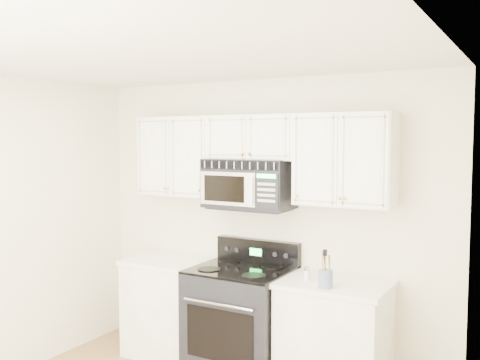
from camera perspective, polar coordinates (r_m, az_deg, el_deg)
The scene contains 9 objects.
room at distance 3.50m, azimuth -10.74°, elevation -8.25°, with size 3.51×3.51×2.61m.
base_cabinet_left at distance 5.29m, azimuth -6.99°, elevation -13.63°, with size 0.86×0.65×0.92m.
base_cabinet_right at distance 4.57m, azimuth 10.03°, elevation -16.62°, with size 0.86×0.65×0.92m.
range at distance 4.85m, azimuth 0.15°, elevation -14.57°, with size 0.83×0.75×1.14m.
upper_cabinets at distance 4.73m, azimuth 1.71°, elevation 2.85°, with size 2.44×0.37×0.75m.
microwave at distance 4.74m, azimuth 0.95°, elevation -0.38°, with size 0.78×0.44×0.43m.
utensil_crock at distance 4.22m, azimuth 9.13°, elevation -10.28°, with size 0.11×0.11×0.30m.
shaker_salt at distance 4.40m, azimuth 7.14°, elevation -9.97°, with size 0.04×0.04×0.10m.
shaker_pepper at distance 4.49m, azimuth 7.20°, elevation -9.72°, with size 0.04×0.04×0.10m.
Camera 1 is at (2.22, -2.59, 2.06)m, focal length 40.00 mm.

